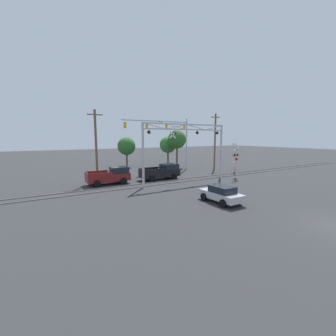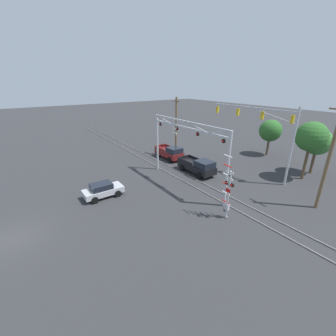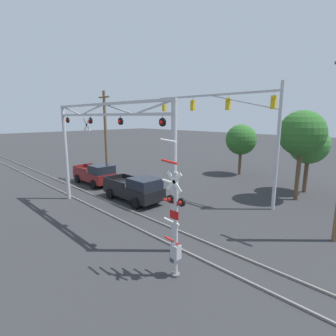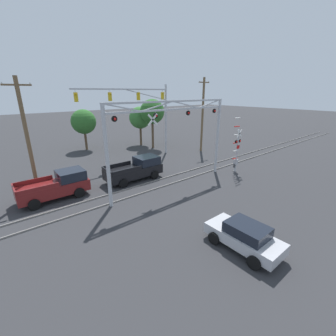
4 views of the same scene
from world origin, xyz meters
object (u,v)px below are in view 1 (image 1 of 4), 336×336
at_px(traffic_signal_span, 172,134).
at_px(pickup_truck_following, 110,176).
at_px(background_tree_beyond_span, 168,145).
at_px(pickup_truck_lead, 162,172).
at_px(background_tree_far_left_verge, 127,146).
at_px(crossing_signal_mast, 235,163).
at_px(crossing_gantry, 186,143).
at_px(sedan_waiting, 221,194).
at_px(utility_pole_right, 215,141).
at_px(background_tree_far_right_verge, 177,140).
at_px(utility_pole_left, 96,145).

distance_m(traffic_signal_span, pickup_truck_following, 13.78).
relative_size(pickup_truck_following, background_tree_beyond_span, 0.87).
height_order(pickup_truck_lead, background_tree_far_left_verge, background_tree_far_left_verge).
bearing_deg(pickup_truck_lead, crossing_signal_mast, -28.25).
relative_size(crossing_gantry, sedan_waiting, 3.02).
bearing_deg(utility_pole_right, pickup_truck_lead, -164.68).
relative_size(crossing_signal_mast, sedan_waiting, 1.42).
bearing_deg(pickup_truck_lead, traffic_signal_span, 47.85).
bearing_deg(background_tree_far_right_verge, traffic_signal_span, -133.66).
xyz_separation_m(crossing_gantry, background_tree_beyond_span, (6.48, 14.94, -0.71)).
bearing_deg(background_tree_far_right_verge, sedan_waiting, -113.94).
bearing_deg(utility_pole_left, crossing_gantry, -31.40).
relative_size(sedan_waiting, utility_pole_right, 0.41).
bearing_deg(pickup_truck_lead, background_tree_beyond_span, 55.56).
height_order(crossing_signal_mast, traffic_signal_span, traffic_signal_span).
bearing_deg(utility_pole_right, crossing_signal_mast, -114.73).
relative_size(crossing_gantry, crossing_signal_mast, 2.13).
distance_m(crossing_gantry, pickup_truck_lead, 5.19).
bearing_deg(traffic_signal_span, utility_pole_left, -165.51).
bearing_deg(utility_pole_right, background_tree_far_left_verge, 137.86).
distance_m(traffic_signal_span, background_tree_far_right_verge, 4.69).
distance_m(sedan_waiting, background_tree_beyond_span, 25.31).
relative_size(crossing_gantry, background_tree_beyond_span, 2.06).
distance_m(utility_pole_left, background_tree_far_left_verge, 14.23).
xyz_separation_m(utility_pole_left, background_tree_beyond_span, (15.68, 9.33, -0.48)).
bearing_deg(sedan_waiting, crossing_signal_mast, 37.00).
distance_m(crossing_gantry, utility_pole_left, 10.78).
bearing_deg(pickup_truck_lead, utility_pole_right, 15.32).
bearing_deg(traffic_signal_span, sedan_waiting, -109.12).
relative_size(utility_pole_left, utility_pole_right, 0.93).
height_order(traffic_signal_span, sedan_waiting, traffic_signal_span).
distance_m(crossing_gantry, background_tree_beyond_span, 16.31).
bearing_deg(traffic_signal_span, pickup_truck_lead, -132.15).
bearing_deg(utility_pole_left, pickup_truck_lead, -17.08).
distance_m(traffic_signal_span, background_tree_far_left_verge, 9.73).
height_order(sedan_waiting, utility_pole_left, utility_pole_left).
bearing_deg(pickup_truck_lead, crossing_gantry, -64.85).
relative_size(traffic_signal_span, background_tree_beyond_span, 2.03).
xyz_separation_m(utility_pole_right, background_tree_far_left_verge, (-11.72, 10.61, -1.01)).
xyz_separation_m(pickup_truck_lead, pickup_truck_following, (-6.63, 0.49, -0.00)).
relative_size(sedan_waiting, background_tree_far_left_verge, 0.70).
height_order(crossing_gantry, sedan_waiting, crossing_gantry).
relative_size(pickup_truck_following, background_tree_far_right_verge, 0.73).
xyz_separation_m(traffic_signal_span, pickup_truck_lead, (-5.13, -5.66, -4.98)).
distance_m(background_tree_beyond_span, background_tree_far_right_verge, 2.90).
bearing_deg(pickup_truck_following, utility_pole_left, 119.15).
bearing_deg(sedan_waiting, utility_pole_right, 48.96).
bearing_deg(crossing_signal_mast, crossing_gantry, 169.14).
xyz_separation_m(pickup_truck_lead, background_tree_beyond_span, (8.01, 11.69, 3.03)).
xyz_separation_m(utility_pole_right, background_tree_beyond_span, (-4.24, 8.33, -0.81)).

